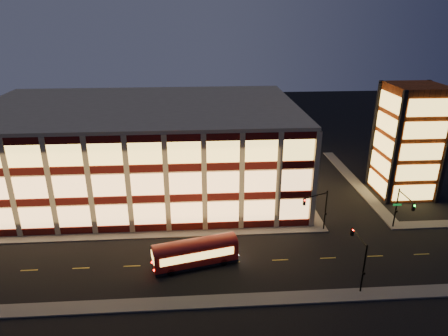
{
  "coord_description": "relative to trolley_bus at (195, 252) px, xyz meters",
  "views": [
    {
      "loc": [
        6.25,
        -46.74,
        28.65
      ],
      "look_at": [
        10.05,
        8.0,
        6.78
      ],
      "focal_mm": 32.0,
      "sensor_mm": 36.0,
      "label": 1
    }
  ],
  "objects": [
    {
      "name": "stair_tower",
      "position": [
        34.33,
        18.22,
        7.11
      ],
      "size": [
        8.6,
        8.6,
        18.0
      ],
      "color": "#8C3814",
      "rests_on": "ground"
    },
    {
      "name": "traffic_signal_right",
      "position": [
        27.88,
        5.65,
        2.22
      ],
      "size": [
        1.2,
        4.37,
        6.0
      ],
      "color": "black",
      "rests_on": "ground"
    },
    {
      "name": "sidewalk_tower_west",
      "position": [
        28.38,
        23.27,
        -1.81
      ],
      "size": [
        2.0,
        30.0,
        0.15
      ],
      "primitive_type": "cube",
      "color": "#514F4C",
      "rests_on": "ground"
    },
    {
      "name": "ground",
      "position": [
        -5.62,
        6.27,
        -1.88
      ],
      "size": [
        200.0,
        200.0,
        0.0
      ],
      "primitive_type": "plane",
      "color": "black",
      "rests_on": "ground"
    },
    {
      "name": "trolley_bus",
      "position": [
        0.0,
        0.0,
        0.0
      ],
      "size": [
        10.35,
        4.84,
        3.4
      ],
      "rotation": [
        0.0,
        0.0,
        0.24
      ],
      "color": "#8D0C07",
      "rests_on": "ground"
    },
    {
      "name": "office_building",
      "position": [
        -8.54,
        23.18,
        5.36
      ],
      "size": [
        50.45,
        30.45,
        14.5
      ],
      "color": "tan",
      "rests_on": "ground"
    },
    {
      "name": "traffic_signal_far",
      "position": [
        16.59,
        6.51,
        2.23
      ],
      "size": [
        3.79,
        1.87,
        6.0
      ],
      "color": "black",
      "rests_on": "ground"
    },
    {
      "name": "traffic_signal_near",
      "position": [
        17.88,
        -4.76,
        2.24
      ],
      "size": [
        0.32,
        4.45,
        6.0
      ],
      "color": "black",
      "rests_on": "ground"
    },
    {
      "name": "sidewalk_tower_south",
      "position": [
        34.38,
        7.27,
        -1.81
      ],
      "size": [
        14.0,
        2.0,
        0.15
      ],
      "primitive_type": "cube",
      "color": "#514F4C",
      "rests_on": "ground"
    },
    {
      "name": "sidewalk_office_east",
      "position": [
        17.38,
        23.27,
        -1.81
      ],
      "size": [
        2.0,
        30.0,
        0.15
      ],
      "primitive_type": "cube",
      "color": "#514F4C",
      "rests_on": "ground"
    },
    {
      "name": "sidewalk_near",
      "position": [
        -5.62,
        -6.73,
        -1.81
      ],
      "size": [
        100.0,
        2.0,
        0.15
      ],
      "primitive_type": "cube",
      "color": "#514F4C",
      "rests_on": "ground"
    },
    {
      "name": "sidewalk_office_south",
      "position": [
        -8.62,
        7.27,
        -1.81
      ],
      "size": [
        54.0,
        2.0,
        0.15
      ],
      "primitive_type": "cube",
      "color": "#514F4C",
      "rests_on": "ground"
    }
  ]
}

